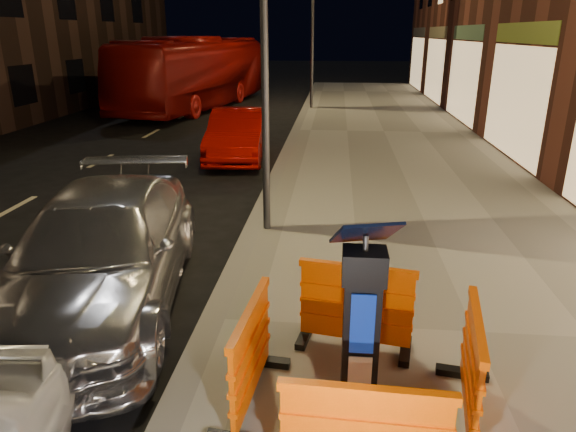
# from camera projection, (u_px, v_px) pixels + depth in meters

# --- Properties ---
(ground_plane) EXTENTS (120.00, 120.00, 0.00)m
(ground_plane) POSITION_uv_depth(u_px,v_px,m) (213.00, 329.00, 6.08)
(ground_plane) COLOR black
(ground_plane) RESTS_ON ground
(sidewalk) EXTENTS (6.00, 60.00, 0.15)m
(sidewalk) POSITION_uv_depth(u_px,v_px,m) (474.00, 337.00, 5.79)
(sidewalk) COLOR gray
(sidewalk) RESTS_ON ground
(kerb) EXTENTS (0.30, 60.00, 0.15)m
(kerb) POSITION_uv_depth(u_px,v_px,m) (213.00, 324.00, 6.05)
(kerb) COLOR slate
(kerb) RESTS_ON ground
(parking_kiosk) EXTENTS (0.60, 0.60, 1.71)m
(parking_kiosk) POSITION_uv_depth(u_px,v_px,m) (361.00, 324.00, 4.32)
(parking_kiosk) COLOR black
(parking_kiosk) RESTS_ON sidewalk
(barrier_back) EXTENTS (1.29, 0.72, 0.95)m
(barrier_back) POSITION_uv_depth(u_px,v_px,m) (356.00, 307.00, 5.34)
(barrier_back) COLOR #FB5600
(barrier_back) RESTS_ON sidewalk
(barrier_kerbside) EXTENTS (0.62, 1.26, 0.95)m
(barrier_kerbside) POSITION_uv_depth(u_px,v_px,m) (251.00, 356.00, 4.54)
(barrier_kerbside) COLOR #FB5600
(barrier_kerbside) RESTS_ON sidewalk
(barrier_bldgside) EXTENTS (0.70, 1.29, 0.95)m
(barrier_bldgside) POSITION_uv_depth(u_px,v_px,m) (471.00, 368.00, 4.37)
(barrier_bldgside) COLOR #FB5600
(barrier_bldgside) RESTS_ON sidewalk
(car_silver) EXTENTS (2.78, 5.19, 1.43)m
(car_silver) POSITION_uv_depth(u_px,v_px,m) (109.00, 301.00, 6.73)
(car_silver) COLOR silver
(car_silver) RESTS_ON ground
(car_red) EXTENTS (1.73, 4.15, 1.33)m
(car_red) POSITION_uv_depth(u_px,v_px,m) (239.00, 158.00, 14.32)
(car_red) COLOR #A60803
(car_red) RESTS_ON ground
(bus_doubledecker) EXTENTS (4.54, 11.60, 3.15)m
(bus_doubledecker) POSITION_uv_depth(u_px,v_px,m) (199.00, 108.00, 23.76)
(bus_doubledecker) COLOR maroon
(bus_doubledecker) RESTS_ON ground
(street_lamp_mid) EXTENTS (0.12, 0.12, 6.00)m
(street_lamp_mid) POSITION_uv_depth(u_px,v_px,m) (264.00, 44.00, 7.80)
(street_lamp_mid) COLOR #3F3F44
(street_lamp_mid) RESTS_ON sidewalk
(street_lamp_far) EXTENTS (0.12, 0.12, 6.00)m
(street_lamp_far) POSITION_uv_depth(u_px,v_px,m) (312.00, 36.00, 21.85)
(street_lamp_far) COLOR #3F3F44
(street_lamp_far) RESTS_ON sidewalk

